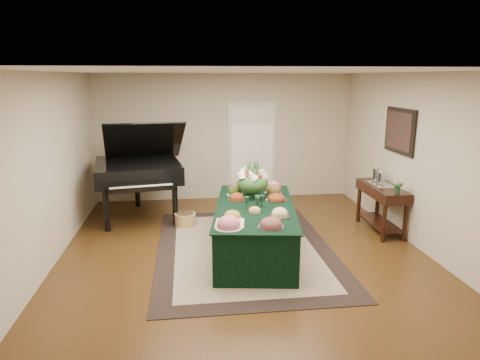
{
  "coord_description": "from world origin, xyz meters",
  "views": [
    {
      "loc": [
        -0.81,
        -6.16,
        2.62
      ],
      "look_at": [
        0.0,
        0.3,
        1.05
      ],
      "focal_mm": 32.0,
      "sensor_mm": 36.0,
      "label": 1
    }
  ],
  "objects": [
    {
      "name": "tea_service",
      "position": [
        2.5,
        0.72,
        0.93
      ],
      "size": [
        0.34,
        0.58,
        0.3
      ],
      "color": "silver",
      "rests_on": "mahogany_sideboard"
    },
    {
      "name": "mahogany_sideboard",
      "position": [
        2.5,
        0.56,
        0.62
      ],
      "size": [
        0.45,
        1.22,
        0.81
      ],
      "color": "black",
      "rests_on": "ground"
    },
    {
      "name": "ground",
      "position": [
        0.0,
        0.0,
        0.0
      ],
      "size": [
        6.0,
        6.0,
        0.0
      ],
      "primitive_type": "plane",
      "color": "black",
      "rests_on": "ground"
    },
    {
      "name": "area_rug",
      "position": [
        0.04,
        0.04,
        0.01
      ],
      "size": [
        2.69,
        3.77,
        0.01
      ],
      "color": "black",
      "rests_on": "ground"
    },
    {
      "name": "buffet_table",
      "position": [
        0.18,
        -0.11,
        0.38
      ],
      "size": [
        1.51,
        2.6,
        0.75
      ],
      "color": "black",
      "rests_on": "ground"
    },
    {
      "name": "cutting_board",
      "position": [
        -0.28,
        -0.86,
        0.78
      ],
      "size": [
        0.43,
        0.43,
        0.1
      ],
      "color": "tan",
      "rests_on": "buffet_table"
    },
    {
      "name": "kitchen_doorway",
      "position": [
        0.6,
        2.97,
        1.02
      ],
      "size": [
        1.05,
        0.07,
        2.1
      ],
      "color": "beige",
      "rests_on": "ground"
    },
    {
      "name": "floral_centerpiece",
      "position": [
        0.21,
        0.35,
        1.05
      ],
      "size": [
        0.52,
        0.52,
        0.52
      ],
      "color": "#13301D",
      "rests_on": "buffet_table"
    },
    {
      "name": "green_goblets",
      "position": [
        0.17,
        -0.2,
        0.84
      ],
      "size": [
        0.31,
        0.15,
        0.18
      ],
      "color": "#13301D",
      "rests_on": "buffet_table"
    },
    {
      "name": "grand_piano",
      "position": [
        -1.73,
        1.85,
        0.94
      ],
      "size": [
        1.81,
        2.02,
        1.85
      ],
      "color": "black",
      "rests_on": "ground"
    },
    {
      "name": "pink_bouquet",
      "position": [
        2.5,
        0.04,
        0.96
      ],
      "size": [
        0.18,
        0.18,
        0.23
      ],
      "color": "#13301D",
      "rests_on": "mahogany_sideboard"
    },
    {
      "name": "wall_painting",
      "position": [
        2.72,
        0.56,
        1.75
      ],
      "size": [
        0.05,
        0.95,
        0.75
      ],
      "color": "black",
      "rests_on": "ground"
    },
    {
      "name": "food_platters",
      "position": [
        0.18,
        -0.06,
        0.79
      ],
      "size": [
        1.3,
        2.31,
        0.12
      ],
      "color": "silver",
      "rests_on": "buffet_table"
    },
    {
      "name": "wicker_basket",
      "position": [
        -0.88,
        1.23,
        0.12
      ],
      "size": [
        0.38,
        0.38,
        0.24
      ],
      "primitive_type": "cylinder",
      "color": "#A37B41",
      "rests_on": "ground"
    }
  ]
}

